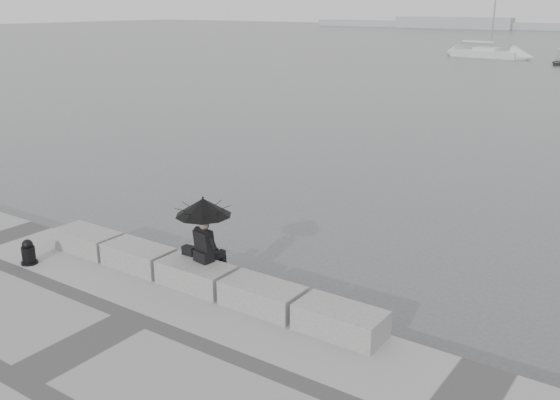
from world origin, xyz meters
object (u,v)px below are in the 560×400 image
Objects in this scene: mooring_bollard at (29,254)px; dinghy at (558,63)px; sailboat_left at (486,53)px; seated_person at (203,215)px.

dinghy is at bearing 91.72° from mooring_bollard.
mooring_bollard is at bearing -71.33° from sailboat_left.
sailboat_left is at bearing 99.12° from mooring_bollard.
seated_person is 68.50m from sailboat_left.
seated_person is 62.04m from dinghy.
mooring_bollard is 63.28m from dinghy.
sailboat_left is at bearing 150.60° from dinghy.
dinghy is (9.07, -5.11, -0.28)m from sailboat_left.
dinghy is at bearing -19.82° from sailboat_left.
sailboat_left reaches higher than mooring_bollard.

